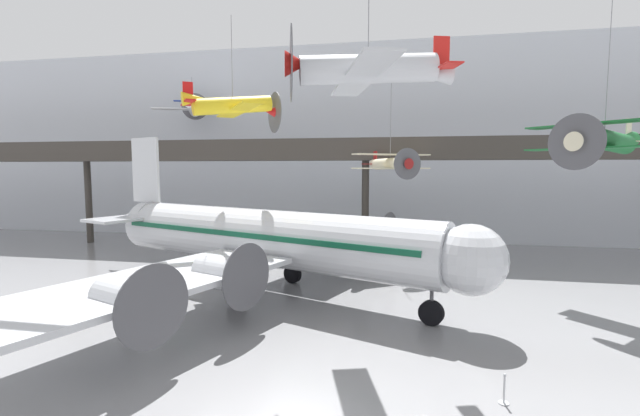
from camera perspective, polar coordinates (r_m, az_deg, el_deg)
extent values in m
cube|color=silver|center=(49.78, 6.94, 8.53)|extent=(140.00, 3.00, 21.91)
cube|color=#38332D|center=(40.29, 6.00, 6.99)|extent=(110.00, 3.20, 0.90)
cube|color=#38332D|center=(38.80, 5.82, 8.53)|extent=(110.00, 0.12, 1.10)
cylinder|color=#38332D|center=(53.22, -28.46, 0.69)|extent=(0.70, 0.70, 8.86)
cylinder|color=#38332D|center=(41.39, 6.05, 0.17)|extent=(0.70, 0.70, 8.86)
cylinder|color=silver|center=(28.00, -7.62, -3.86)|extent=(23.66, 12.05, 3.59)
sphere|color=silver|center=(22.21, 19.48, -6.51)|extent=(3.52, 3.52, 3.52)
cone|color=silver|center=(37.74, -23.30, -1.48)|extent=(5.55, 4.78, 3.31)
cube|color=#0F4C33|center=(27.95, -7.63, -3.13)|extent=(22.13, 11.51, 0.32)
cube|color=silver|center=(35.43, 3.28, -3.23)|extent=(10.76, 16.32, 0.28)
cube|color=silver|center=(21.21, -22.53, -9.41)|extent=(10.76, 16.32, 0.28)
cylinder|color=silver|center=(31.70, 3.00, -4.14)|extent=(3.23, 2.62, 1.72)
cylinder|color=#4C4C51|center=(31.00, 5.48, -4.37)|extent=(1.24, 3.08, 3.28)
cylinder|color=silver|center=(36.30, 7.00, -2.97)|extent=(3.23, 2.62, 1.72)
cylinder|color=#4C4C51|center=(35.69, 9.24, -3.15)|extent=(1.24, 3.08, 3.28)
cylinder|color=silver|center=(22.06, -12.72, -8.43)|extent=(3.23, 2.62, 1.72)
cylinder|color=#4C4C51|center=(21.04, -9.72, -9.05)|extent=(1.24, 3.08, 3.28)
cylinder|color=silver|center=(18.86, -24.16, -11.13)|extent=(3.23, 2.62, 1.72)
cylinder|color=#4C4C51|center=(17.65, -21.31, -12.15)|extent=(1.24, 3.08, 3.28)
cube|color=silver|center=(36.34, -22.24, 4.71)|extent=(2.93, 1.30, 5.03)
cube|color=silver|center=(36.23, -21.71, -0.97)|extent=(6.25, 9.82, 0.20)
cylinder|color=#4C4C51|center=(23.26, 14.65, -11.96)|extent=(0.20, 0.20, 1.21)
cylinder|color=black|center=(23.45, 14.61, -13.38)|extent=(1.35, 0.83, 1.30)
cylinder|color=#4C4C51|center=(30.53, -3.69, -7.66)|extent=(0.20, 0.20, 1.21)
cylinder|color=black|center=(30.67, -3.68, -8.77)|extent=(1.35, 0.83, 1.30)
cylinder|color=#4C4C51|center=(26.21, -11.15, -9.92)|extent=(0.20, 0.20, 1.21)
cylinder|color=black|center=(26.38, -11.13, -11.19)|extent=(1.35, 0.83, 1.30)
cylinder|color=silver|center=(19.22, 6.44, 17.93)|extent=(5.99, 2.81, 1.47)
cone|color=red|center=(18.88, -3.19, 18.62)|extent=(1.23, 1.32, 1.09)
cylinder|color=#4C4C51|center=(18.88, -3.87, 18.65)|extent=(0.92, 3.03, 3.14)
cone|color=silver|center=(19.95, 14.82, 16.94)|extent=(1.83, 1.44, 1.10)
cube|color=silver|center=(19.07, 5.33, 16.93)|extent=(3.83, 8.87, 0.10)
cube|color=red|center=(20.26, 15.88, 19.21)|extent=(0.70, 0.26, 1.45)
cube|color=red|center=(20.10, 15.83, 17.21)|extent=(1.56, 3.22, 0.06)
cylinder|color=yellow|center=(28.67, -11.56, 13.27)|extent=(4.76, 3.79, 1.57)
cone|color=red|center=(29.33, -6.42, 12.60)|extent=(1.22, 1.24, 0.94)
cylinder|color=#4C4C51|center=(29.39, -6.07, 12.55)|extent=(1.59, 2.23, 2.70)
cone|color=yellow|center=(28.25, -16.55, 13.82)|extent=(1.68, 1.55, 1.02)
cube|color=yellow|center=(28.69, -10.94, 12.65)|extent=(5.38, 6.89, 0.10)
cube|color=red|center=(28.27, -17.21, 14.54)|extent=(0.53, 0.40, 1.25)
cube|color=red|center=(28.17, -17.17, 13.29)|extent=(2.06, 2.56, 0.06)
cylinder|color=slate|center=(29.25, -11.68, 19.20)|extent=(0.04, 0.04, 5.06)
cylinder|color=#1E6B33|center=(30.17, 33.65, 7.58)|extent=(4.97, 4.83, 1.58)
cone|color=beige|center=(27.46, 31.14, 7.57)|extent=(1.41, 1.42, 1.06)
cylinder|color=#4C4C51|center=(27.27, 30.94, 7.57)|extent=(2.15, 2.24, 3.06)
cone|color=#1E6B33|center=(32.74, 35.62, 7.58)|extent=(1.84, 1.83, 1.11)
cube|color=#1E6B33|center=(29.92, 33.48, 9.43)|extent=(6.95, 7.17, 0.10)
cube|color=#1E6B33|center=(29.83, 33.34, 6.73)|extent=(6.95, 7.17, 0.10)
cube|color=beige|center=(33.09, 35.88, 8.41)|extent=(0.54, 0.52, 1.41)
cube|color=beige|center=(33.05, 35.82, 7.19)|extent=(2.62, 2.69, 0.06)
cylinder|color=slate|center=(30.70, 34.07, 15.45)|extent=(0.04, 0.04, 7.25)
cylinder|color=beige|center=(35.45, 9.33, 5.84)|extent=(3.21, 4.26, 0.98)
cone|color=maroon|center=(33.48, 11.43, 5.79)|extent=(1.10, 1.07, 0.83)
cylinder|color=#4C4C51|center=(33.34, 11.59, 5.79)|extent=(2.04, 1.34, 2.41)
cone|color=beige|center=(37.32, 7.58, 5.88)|extent=(1.32, 1.44, 0.80)
cube|color=beige|center=(35.23, 9.58, 7.05)|extent=(6.26, 4.58, 0.10)
cube|color=beige|center=(35.22, 9.55, 5.24)|extent=(6.26, 4.58, 0.10)
cube|color=maroon|center=(37.57, 7.38, 6.68)|extent=(0.35, 0.49, 1.11)
cube|color=maroon|center=(37.56, 7.37, 5.83)|extent=(2.31, 1.76, 0.06)
cylinder|color=slate|center=(35.82, 9.45, 13.47)|extent=(0.04, 0.04, 8.59)
cylinder|color=silver|center=(48.43, -16.65, 12.94)|extent=(3.12, 5.60, 1.75)
cone|color=navy|center=(51.31, -16.34, 12.87)|extent=(1.29, 1.22, 1.02)
cylinder|color=#4C4C51|center=(51.51, -16.32, 12.86)|extent=(2.76, 1.13, 2.96)
cone|color=silver|center=(45.75, -16.97, 13.01)|extent=(1.48, 1.82, 1.13)
cube|color=silver|center=(48.71, -16.60, 12.49)|extent=(8.20, 4.32, 0.10)
cube|color=navy|center=(45.57, -17.05, 14.30)|extent=(0.30, 0.64, 1.36)
cube|color=navy|center=(45.46, -17.03, 13.45)|extent=(2.99, 1.72, 0.06)
cylinder|color=slate|center=(48.70, -16.70, 15.00)|extent=(0.04, 0.04, 2.41)
cylinder|color=#B2B5BA|center=(17.39, 23.28, -22.78)|extent=(0.36, 0.36, 0.04)
cylinder|color=#B2B5BA|center=(17.17, 23.35, -21.31)|extent=(0.07, 0.07, 0.95)
sphere|color=#B2B5BA|center=(16.95, 23.41, -19.75)|extent=(0.10, 0.10, 0.10)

